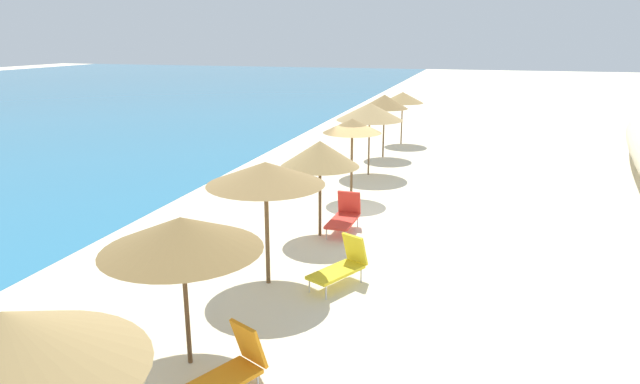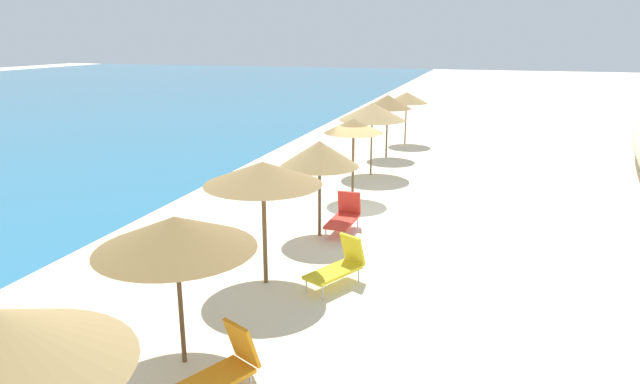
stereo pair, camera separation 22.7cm
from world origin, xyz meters
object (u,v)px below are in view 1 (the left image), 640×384
(beach_umbrella_3, at_px, (320,154))
(lounge_chair_0, at_px, (344,216))
(beach_umbrella_6, at_px, (384,102))
(beach_umbrella_0, at_px, (7,344))
(lounge_chair_1, at_px, (230,369))
(beach_umbrella_4, at_px, (352,126))
(beach_umbrella_5, at_px, (370,112))
(beach_umbrella_1, at_px, (181,234))
(beach_umbrella_7, at_px, (403,98))
(lounge_chair_2, at_px, (342,265))
(beach_umbrella_2, at_px, (266,174))

(beach_umbrella_3, bearing_deg, lounge_chair_0, -45.41)
(beach_umbrella_3, distance_m, beach_umbrella_6, 10.84)
(beach_umbrella_0, bearing_deg, lounge_chair_1, -14.24)
(beach_umbrella_4, bearing_deg, lounge_chair_1, -176.39)
(beach_umbrella_5, bearing_deg, beach_umbrella_0, -179.93)
(beach_umbrella_0, relative_size, beach_umbrella_6, 1.00)
(beach_umbrella_5, xyz_separation_m, beach_umbrella_6, (3.52, 0.04, -0.00))
(lounge_chair_1, bearing_deg, beach_umbrella_5, -60.68)
(beach_umbrella_4, bearing_deg, beach_umbrella_6, 1.22)
(lounge_chair_0, height_order, lounge_chair_1, lounge_chair_1)
(beach_umbrella_1, relative_size, lounge_chair_0, 1.71)
(beach_umbrella_1, distance_m, beach_umbrella_7, 20.96)
(beach_umbrella_5, xyz_separation_m, beach_umbrella_7, (7.00, -0.28, -0.16))
(beach_umbrella_3, distance_m, beach_umbrella_7, 14.32)
(beach_umbrella_6, xyz_separation_m, lounge_chair_0, (-10.29, -0.74, -2.07))
(beach_umbrella_0, relative_size, beach_umbrella_5, 0.99)
(beach_umbrella_6, relative_size, lounge_chair_1, 1.90)
(beach_umbrella_4, xyz_separation_m, beach_umbrella_5, (3.43, 0.11, 0.05))
(lounge_chair_1, bearing_deg, lounge_chair_0, -63.04)
(lounge_chair_2, bearing_deg, beach_umbrella_1, 92.17)
(beach_umbrella_3, xyz_separation_m, beach_umbrella_4, (3.89, 0.03, 0.16))
(beach_umbrella_4, bearing_deg, beach_umbrella_3, -179.56)
(beach_umbrella_5, distance_m, beach_umbrella_6, 3.52)
(beach_umbrella_1, distance_m, beach_umbrella_6, 17.47)
(beach_umbrella_0, bearing_deg, beach_umbrella_5, 0.07)
(lounge_chair_2, bearing_deg, beach_umbrella_5, -54.71)
(beach_umbrella_1, height_order, lounge_chair_0, beach_umbrella_1)
(beach_umbrella_2, bearing_deg, beach_umbrella_6, -0.24)
(beach_umbrella_0, distance_m, beach_umbrella_3, 10.29)
(beach_umbrella_5, xyz_separation_m, lounge_chair_0, (-6.77, -0.70, -2.07))
(beach_umbrella_4, distance_m, beach_umbrella_7, 10.43)
(beach_umbrella_1, bearing_deg, lounge_chair_1, -118.94)
(lounge_chair_2, bearing_deg, beach_umbrella_4, -51.48)
(lounge_chair_1, height_order, lounge_chair_2, lounge_chair_2)
(beach_umbrella_4, height_order, lounge_chair_0, beach_umbrella_4)
(beach_umbrella_6, bearing_deg, beach_umbrella_5, -179.30)
(beach_umbrella_0, relative_size, beach_umbrella_4, 1.04)
(beach_umbrella_4, xyz_separation_m, lounge_chair_2, (-6.82, -1.39, -2.00))
(beach_umbrella_3, bearing_deg, lounge_chair_2, -155.01)
(beach_umbrella_3, relative_size, lounge_chair_1, 1.79)
(beach_umbrella_3, bearing_deg, beach_umbrella_4, 0.44)
(lounge_chair_2, bearing_deg, beach_umbrella_0, 105.60)
(beach_umbrella_5, relative_size, beach_umbrella_7, 1.08)
(beach_umbrella_2, xyz_separation_m, lounge_chair_0, (3.85, -0.80, -2.08))
(lounge_chair_2, bearing_deg, lounge_chair_0, -50.02)
(beach_umbrella_3, xyz_separation_m, lounge_chair_2, (-2.93, -1.36, -1.84))
(beach_umbrella_6, relative_size, lounge_chair_2, 1.82)
(beach_umbrella_1, xyz_separation_m, lounge_chair_0, (7.18, -0.91, -1.87))
(beach_umbrella_7, bearing_deg, beach_umbrella_3, 179.44)
(lounge_chair_0, bearing_deg, beach_umbrella_2, 79.99)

